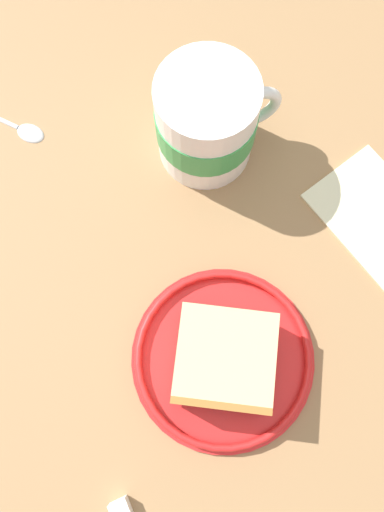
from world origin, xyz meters
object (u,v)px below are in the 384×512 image
folded_napkin (381,221)px  tea_mug (207,121)px  sugar_cube (121,510)px  cake_slice (224,359)px  small_plate (223,358)px  teaspoon (10,123)px

folded_napkin → tea_mug: bearing=4.0°
tea_mug → sugar_cube: bearing=106.7°
tea_mug → sugar_cube: (-9.99, 33.19, -4.56)cm
cake_slice → sugar_cube: cake_slice is taller
cake_slice → sugar_cube: size_ratio=6.70×
sugar_cube → cake_slice: bearing=-96.3°
small_plate → tea_mug: 21.80cm
cake_slice → folded_napkin: bearing=-110.3°
small_plate → cake_slice: 2.48cm
small_plate → cake_slice: (-0.10, 0.25, 2.47)cm
teaspoon → cake_slice: bearing=160.9°
small_plate → sugar_cube: size_ratio=10.46×
cake_slice → teaspoon: cake_slice is taller
small_plate → teaspoon: small_plate is taller
small_plate → folded_napkin: small_plate is taller
teaspoon → sugar_cube: sugar_cube is taller
tea_mug → folded_napkin: size_ratio=0.77×
teaspoon → sugar_cube: (-28.85, 25.64, 0.45)cm
teaspoon → sugar_cube: size_ratio=8.31×
cake_slice → folded_napkin: (-7.19, -19.46, -2.85)cm
small_plate → sugar_cube: 15.39cm
small_plate → folded_napkin: bearing=-110.8°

